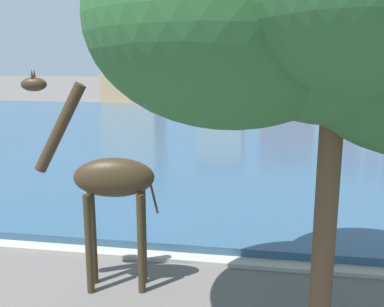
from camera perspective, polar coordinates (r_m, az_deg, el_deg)
The scene contains 10 objects.
harbor_water at distance 33.09m, azimuth 6.41°, elevation 2.55°, with size 88.88×42.06×0.35m, color #2D5170.
quay_edge_coping at distance 12.71m, azimuth 0.64°, elevation -13.62°, with size 88.88×0.50×0.12m, color #ADA89E.
giraffe_statue at distance 10.60m, azimuth -10.96°, elevation -3.61°, with size 3.06×1.06×5.37m.
sailboat_yellow at distance 44.94m, azimuth 23.78°, elevation 4.64°, with size 2.73×6.44×8.06m.
sailboat_red at distance 38.35m, azimuth 21.66°, elevation 3.73°, with size 1.92×7.06×6.87m.
shade_tree at distance 8.18m, azimuth 18.40°, elevation 15.56°, with size 8.45×7.12×8.30m.
townhouse_tall_gabled at distance 62.06m, azimuth -7.66°, elevation 12.57°, with size 7.48×6.82×12.61m.
townhouse_end_terrace at distance 58.73m, azimuth 3.99°, elevation 11.00°, with size 5.95×6.65×9.14m.
townhouse_narrow_midrow at distance 57.39m, azimuth 12.41°, elevation 10.13°, with size 6.61×6.50×7.95m.
townhouse_wide_warehouse at distance 60.96m, azimuth 23.50°, elevation 10.41°, with size 7.11×5.13×9.83m.
Camera 1 is at (1.78, -4.93, 5.55)m, focal length 40.93 mm.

